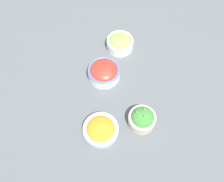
% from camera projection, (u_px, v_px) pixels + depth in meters
% --- Properties ---
extents(ground_plane, '(3.00, 3.00, 0.00)m').
position_uv_depth(ground_plane, '(112.00, 94.00, 1.09)').
color(ground_plane, '#4C5156').
extents(bowl_cherry_tomatoes, '(0.15, 0.15, 0.08)m').
position_uv_depth(bowl_cherry_tomatoes, '(104.00, 72.00, 1.11)').
color(bowl_cherry_tomatoes, white).
rests_on(bowl_cherry_tomatoes, ground_plane).
extents(bowl_broccoli, '(0.11, 0.11, 0.09)m').
position_uv_depth(bowl_broccoli, '(142.00, 119.00, 1.00)').
color(bowl_broccoli, beige).
rests_on(bowl_broccoli, ground_plane).
extents(bowl_carrots, '(0.14, 0.14, 0.06)m').
position_uv_depth(bowl_carrots, '(101.00, 129.00, 0.99)').
color(bowl_carrots, '#B2C1CC').
rests_on(bowl_carrots, ground_plane).
extents(bowl_lettuce, '(0.13, 0.13, 0.08)m').
position_uv_depth(bowl_lettuce, '(120.00, 42.00, 1.19)').
color(bowl_lettuce, white).
rests_on(bowl_lettuce, ground_plane).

